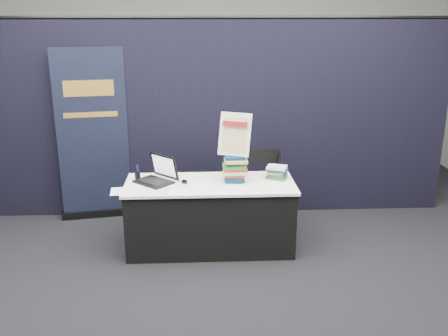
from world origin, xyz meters
TOP-DOWN VIEW (x-y plane):
  - floor at (0.00, 0.00)m, footprint 8.00×8.00m
  - wall_back at (0.00, 4.00)m, footprint 8.00×0.02m
  - drape_partition at (0.00, 1.60)m, footprint 6.00×0.08m
  - display_table at (0.00, 0.55)m, footprint 1.80×0.75m
  - laptop at (-0.60, 0.62)m, footprint 0.46×0.52m
  - mouse at (-0.27, 0.56)m, footprint 0.09×0.11m
  - brochure_left at (-0.84, 0.34)m, footprint 0.35×0.27m
  - brochure_mid at (-0.58, 0.31)m, footprint 0.32×0.23m
  - brochure_right at (-0.44, 0.55)m, footprint 0.39×0.33m
  - pen_cup at (-0.78, 0.73)m, footprint 0.07×0.07m
  - book_stack_tall at (0.27, 0.59)m, footprint 0.23×0.18m
  - book_stack_short at (0.73, 0.66)m, footprint 0.24×0.21m
  - info_sign at (0.27, 0.62)m, footprint 0.36×0.25m
  - pullup_banner at (-1.40, 1.50)m, footprint 0.89×0.24m
  - stacking_chair at (0.61, 0.91)m, footprint 0.50×0.50m

SIDE VIEW (x-z plane):
  - floor at x=0.00m, z-range 0.00..0.00m
  - display_table at x=0.00m, z-range 0.00..0.75m
  - stacking_chair at x=0.61m, z-range 0.05..1.02m
  - brochure_mid at x=-0.58m, z-range 0.75..0.75m
  - brochure_left at x=-0.84m, z-range 0.75..0.75m
  - brochure_right at x=-0.44m, z-range 0.75..0.75m
  - mouse at x=-0.27m, z-range 0.75..0.78m
  - pen_cup at x=-0.78m, z-range 0.75..0.83m
  - laptop at x=-0.60m, z-range 0.67..0.96m
  - book_stack_short at x=0.73m, z-range 0.75..0.89m
  - book_stack_tall at x=0.27m, z-range 0.75..1.03m
  - pullup_banner at x=-1.40m, z-range -0.12..1.98m
  - drape_partition at x=0.00m, z-range 0.00..2.40m
  - info_sign at x=0.27m, z-range 1.02..1.49m
  - wall_back at x=0.00m, z-range 0.00..3.50m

